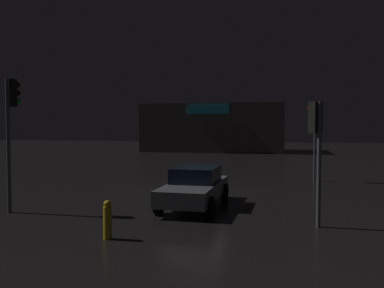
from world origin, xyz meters
The scene contains 7 objects.
ground_plane centered at (0.00, 0.00, 0.00)m, with size 120.00×120.00×0.00m, color black.
store_building centered at (-4.34, 30.95, 2.81)m, with size 16.51×9.60×5.62m.
traffic_signal_main centered at (5.33, 5.12, 3.08)m, with size 0.42×0.42×3.98m.
traffic_signal_opposite centered at (-5.15, -5.17, 3.27)m, with size 0.42×0.42×4.51m.
traffic_signal_cross_left centered at (4.72, -4.83, 2.69)m, with size 0.42×0.42×3.63m.
car_near centered at (0.68, -2.83, 0.74)m, with size 1.98×4.62×1.43m.
fire_hydrant centered at (-0.61, -7.42, 0.50)m, with size 0.22×0.22×1.01m.
Camera 1 is at (3.81, -16.69, 2.89)m, focal length 36.72 mm.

